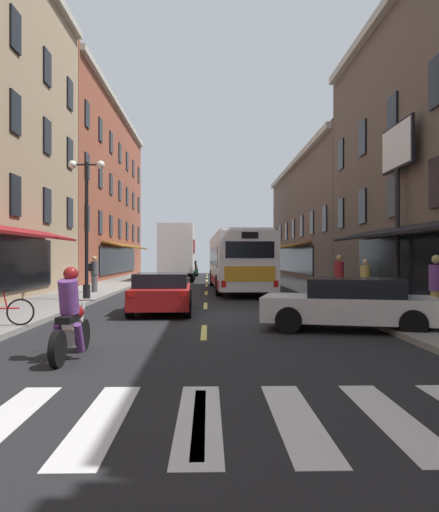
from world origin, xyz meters
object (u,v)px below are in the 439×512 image
object	(u,v)px
transit_bus	(237,260)
street_lamp_twin	(87,223)
sedan_near	(350,304)
sedan_far	(162,292)
billboard_sign	(397,166)
sedan_mid	(188,268)
pedestrian_far	(436,289)
motorcycle_rider	(71,320)
pedestrian_mid	(339,277)
pedestrian_near	(94,273)
pedestrian_rear	(365,281)
box_truck	(178,253)

from	to	relation	value
transit_bus	street_lamp_twin	distance (m)	9.83
sedan_near	sedan_far	xyz separation A→B (m)	(-5.07, 4.04, 0.00)
billboard_sign	sedan_mid	world-z (taller)	billboard_sign
pedestrian_far	street_lamp_twin	xyz separation A→B (m)	(-10.51, 7.32, 2.13)
sedan_far	motorcycle_rider	xyz separation A→B (m)	(-0.94, -7.41, 0.04)
billboard_sign	street_lamp_twin	world-z (taller)	billboard_sign
pedestrian_mid	street_lamp_twin	xyz separation A→B (m)	(-9.89, 0.36, 2.12)
pedestrian_far	pedestrian_near	bearing A→B (deg)	-92.16
pedestrian_rear	street_lamp_twin	xyz separation A→B (m)	(-10.42, 1.96, 2.20)
sedan_near	sedan_far	size ratio (longest dim) A/B	1.04
street_lamp_twin	sedan_near	bearing A→B (deg)	-41.42
billboard_sign	pedestrian_far	distance (m)	7.18
box_truck	sedan_far	size ratio (longest dim) A/B	1.62
transit_bus	motorcycle_rider	xyz separation A→B (m)	(-4.02, -18.06, -0.92)
pedestrian_near	pedestrian_mid	xyz separation A→B (m)	(10.58, -4.68, -0.00)
sedan_mid	sedan_far	bearing A→B (deg)	-89.17
pedestrian_near	street_lamp_twin	world-z (taller)	street_lamp_twin
sedan_far	street_lamp_twin	distance (m)	5.26
box_truck	pedestrian_mid	distance (m)	18.87
billboard_sign	motorcycle_rider	size ratio (longest dim) A/B	3.18
billboard_sign	pedestrian_near	distance (m)	14.34
sedan_near	pedestrian_rear	size ratio (longest dim) A/B	2.80
box_truck	pedestrian_near	world-z (taller)	box_truck
sedan_mid	street_lamp_twin	bearing A→B (deg)	-95.67
billboard_sign	motorcycle_rider	xyz separation A→B (m)	(-9.42, -9.14, -4.44)
motorcycle_rider	pedestrian_rear	world-z (taller)	pedestrian_rear
motorcycle_rider	street_lamp_twin	distance (m)	11.23
street_lamp_twin	billboard_sign	bearing A→B (deg)	-7.60
billboard_sign	pedestrian_far	bearing A→B (deg)	-101.94
motorcycle_rider	street_lamp_twin	world-z (taller)	street_lamp_twin
sedan_mid	street_lamp_twin	xyz separation A→B (m)	(-2.80, -28.20, 2.43)
box_truck	pedestrian_near	bearing A→B (deg)	-104.29
transit_bus	box_truck	bearing A→B (deg)	111.51
sedan_mid	pedestrian_mid	size ratio (longest dim) A/B	2.70
transit_bus	box_truck	distance (m)	10.37
pedestrian_mid	box_truck	bearing A→B (deg)	162.06
transit_bus	pedestrian_rear	distance (m)	10.19
box_truck	sedan_near	size ratio (longest dim) A/B	1.56
sedan_far	pedestrian_mid	bearing A→B (deg)	23.90
sedan_mid	pedestrian_far	world-z (taller)	pedestrian_far
box_truck	sedan_far	world-z (taller)	box_truck
pedestrian_far	street_lamp_twin	world-z (taller)	street_lamp_twin
pedestrian_mid	street_lamp_twin	distance (m)	10.13
pedestrian_far	pedestrian_rear	world-z (taller)	pedestrian_far
billboard_sign	pedestrian_far	size ratio (longest dim) A/B	3.78
sedan_near	sedan_mid	size ratio (longest dim) A/B	0.95
box_truck	street_lamp_twin	world-z (taller)	street_lamp_twin
transit_bus	pedestrian_far	world-z (taller)	transit_bus
motorcycle_rider	pedestrian_mid	world-z (taller)	pedestrian_mid
sedan_far	pedestrian_mid	distance (m)	7.27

